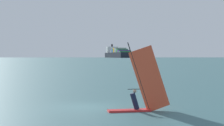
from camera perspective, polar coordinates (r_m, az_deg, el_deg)
The scene contains 4 objects.
ground_plane at distance 24.21m, azimuth -3.92°, elevation -7.04°, with size 4000.00×4000.00×0.00m, color #386066.
windsurfer at distance 22.19m, azimuth 4.47°, elevation -4.89°, with size 3.61×2.37×4.41m.
cargo_ship at distance 806.34m, azimuth 0.93°, elevation 1.51°, with size 103.09×133.96×32.63m.
distant_headland at distance 1342.80m, azimuth 2.06°, elevation 2.08°, with size 1310.30×277.95×52.72m, color #60665B.
Camera 1 is at (9.66, -21.93, 3.43)m, focal length 56.87 mm.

